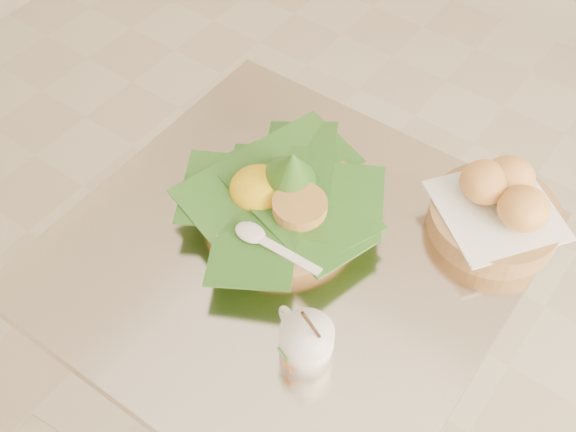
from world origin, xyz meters
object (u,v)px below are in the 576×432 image
Objects in this scene: rice_basket at (282,196)px; bread_basket at (498,208)px; cafe_table at (286,320)px; coffee_mug at (305,342)px.

rice_basket reaches higher than bread_basket.
bread_basket is (0.25, 0.25, 0.27)m from cafe_table.
cafe_table is 2.92× the size of bread_basket.
bread_basket is (0.30, 0.19, -0.00)m from rice_basket.
bread_basket is at bearing 32.38° from rice_basket.
rice_basket is (-0.05, 0.06, 0.27)m from cafe_table.
coffee_mug is at bearing -44.70° from cafe_table.
bread_basket reaches higher than cafe_table.
cafe_table is at bearing -134.64° from bread_basket.
bread_basket is at bearing 73.74° from coffee_mug.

